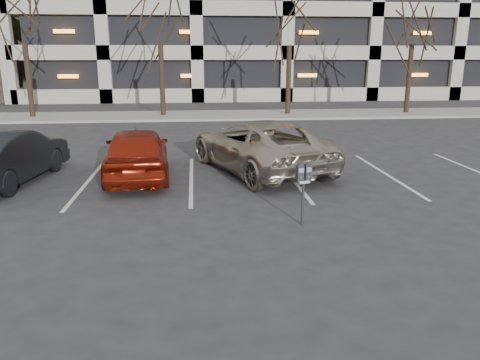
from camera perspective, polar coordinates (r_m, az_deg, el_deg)
name	(u,v)px	position (r m, az deg, el deg)	size (l,w,h in m)	color
ground	(251,203)	(10.89, 1.38, -2.81)	(140.00, 140.00, 0.00)	#28282B
sidewalk	(217,115)	(26.52, -2.77, 7.89)	(80.00, 4.00, 0.12)	gray
stall_lines	(191,179)	(13.02, -5.96, 0.13)	(16.90, 5.20, 0.00)	silver
tree_c	(291,0)	(26.96, 6.18, 20.99)	(3.77, 3.77, 8.56)	black
parking_meter	(304,179)	(9.33, 7.76, 0.15)	(0.34, 0.19, 1.25)	black
suv_silver	(259,145)	(13.81, 2.34, 4.25)	(4.22, 5.97, 1.52)	#B4AA99
car_red	(137,152)	(13.27, -12.46, 3.32)	(1.71, 4.25, 1.45)	maroon
car_dark	(8,156)	(13.92, -26.46, 2.61)	(1.52, 4.37, 1.44)	black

